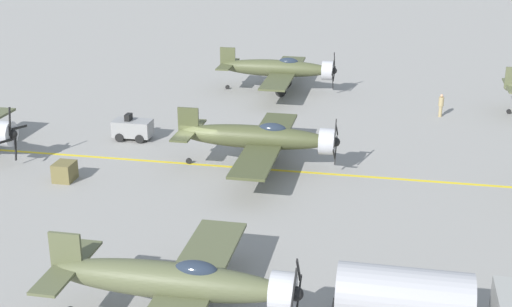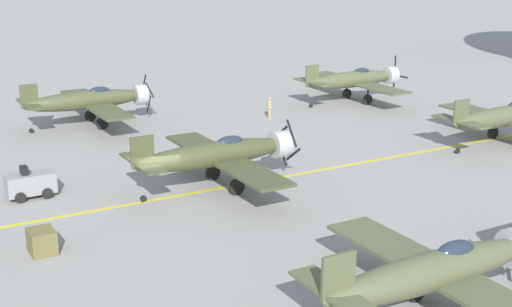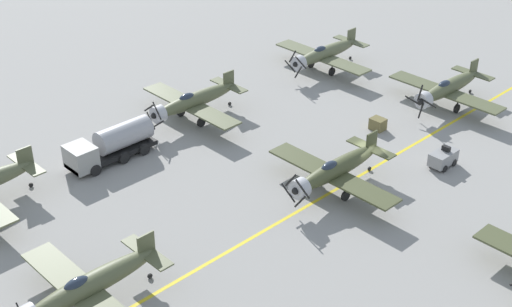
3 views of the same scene
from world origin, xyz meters
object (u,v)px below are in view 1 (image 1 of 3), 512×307
object	(u,v)px
ground_crew_walking	(441,104)
airplane_mid_right	(178,282)
airplane_mid_left	(280,69)
tow_tractor	(133,128)
airplane_mid_center	(260,138)
supply_crate_by_tanker	(65,172)

from	to	relation	value
ground_crew_walking	airplane_mid_right	bearing A→B (deg)	-19.94
airplane_mid_right	airplane_mid_left	bearing A→B (deg)	179.22
tow_tractor	ground_crew_walking	bearing A→B (deg)	114.55
airplane_mid_center	supply_crate_by_tanker	xyz separation A→B (m)	(4.09, -10.92, -1.46)
airplane_mid_right	ground_crew_walking	distance (m)	32.62
ground_crew_walking	supply_crate_by_tanker	xyz separation A→B (m)	(17.42, -22.20, -0.41)
tow_tractor	ground_crew_walking	size ratio (longest dim) A/B	1.47
airplane_mid_left	supply_crate_by_tanker	distance (m)	23.95
airplane_mid_right	tow_tractor	world-z (taller)	airplane_mid_right
airplane_mid_left	airplane_mid_center	xyz separation A→B (m)	(18.02, 1.83, 0.00)
airplane_mid_center	supply_crate_by_tanker	bearing A→B (deg)	-52.40
airplane_mid_center	tow_tractor	world-z (taller)	airplane_mid_center
airplane_mid_left	ground_crew_walking	distance (m)	13.97
airplane_mid_center	tow_tractor	distance (m)	10.43
airplane_mid_left	tow_tractor	bearing A→B (deg)	-38.21
supply_crate_by_tanker	airplane_mid_center	bearing A→B (deg)	110.51
airplane_mid_left	supply_crate_by_tanker	size ratio (longest dim) A/B	9.02
airplane_mid_right	airplane_mid_center	distance (m)	17.32
airplane_mid_center	ground_crew_walking	distance (m)	17.50
airplane_mid_center	ground_crew_walking	bearing A→B (deg)	156.84
airplane_mid_center	ground_crew_walking	size ratio (longest dim) A/B	6.80
airplane_mid_center	airplane_mid_right	bearing A→B (deg)	17.63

